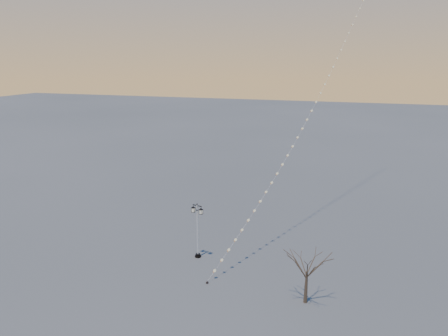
% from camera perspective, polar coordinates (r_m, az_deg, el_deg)
% --- Properties ---
extents(ground, '(300.00, 300.00, 0.00)m').
position_cam_1_polar(ground, '(35.05, -0.82, -15.16)').
color(ground, '#515152').
rests_on(ground, ground).
extents(street_lamp, '(1.27, 0.68, 5.12)m').
position_cam_1_polar(street_lamp, '(37.76, -3.62, -8.11)').
color(street_lamp, black).
rests_on(street_lamp, ground).
extents(bare_tree, '(2.74, 2.74, 4.54)m').
position_cam_1_polar(bare_tree, '(31.51, 11.25, -12.60)').
color(bare_tree, '#473626').
rests_on(bare_tree, ground).
extents(kite_train, '(12.81, 35.16, 31.48)m').
position_cam_1_polar(kite_train, '(45.76, 12.58, 12.07)').
color(kite_train, black).
rests_on(kite_train, ground).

